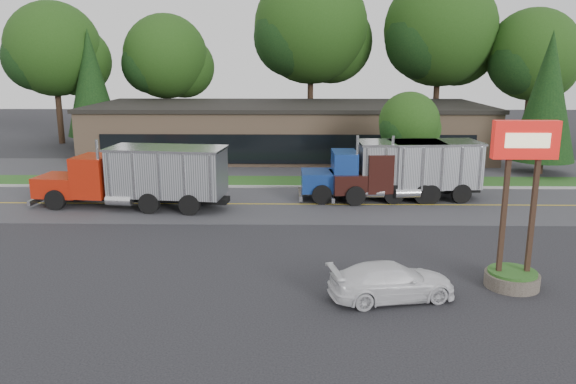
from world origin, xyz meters
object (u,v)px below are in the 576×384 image
bilo_sign (516,233)px  dump_truck_maroon (414,169)px  dump_truck_blue (380,169)px  dump_truck_red (142,175)px  rally_car (392,281)px

bilo_sign → dump_truck_maroon: bilo_sign is taller
dump_truck_blue → dump_truck_maroon: (1.93, 0.02, 0.00)m
dump_truck_red → dump_truck_maroon: bearing=-165.0°
dump_truck_maroon → dump_truck_blue: bearing=-5.6°
bilo_sign → dump_truck_red: bearing=146.5°
dump_truck_maroon → rally_car: (-3.48, -13.94, -1.18)m
bilo_sign → dump_truck_blue: bearing=103.0°
bilo_sign → rally_car: (-4.49, -1.13, -1.40)m
dump_truck_red → dump_truck_maroon: size_ratio=1.23×
bilo_sign → dump_truck_blue: bilo_sign is taller
dump_truck_maroon → rally_car: dump_truck_maroon is taller
bilo_sign → dump_truck_red: 19.34m
bilo_sign → dump_truck_maroon: bearing=94.5°
dump_truck_maroon → rally_car: bearing=69.7°
dump_truck_red → rally_car: (11.65, -11.80, -1.19)m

